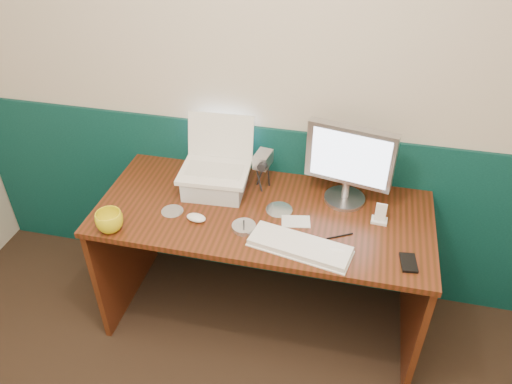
% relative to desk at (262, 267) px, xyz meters
% --- Properties ---
extents(back_wall, '(3.50, 0.04, 2.50)m').
position_rel_desk_xyz_m(back_wall, '(-0.04, 0.37, 0.88)').
color(back_wall, beige).
rests_on(back_wall, ground).
extents(wainscot, '(3.48, 0.02, 1.00)m').
position_rel_desk_xyz_m(wainscot, '(-0.04, 0.36, 0.12)').
color(wainscot, '#072C2F').
rests_on(wainscot, ground).
extents(desk, '(1.60, 0.70, 0.75)m').
position_rel_desk_xyz_m(desk, '(0.00, 0.00, 0.00)').
color(desk, '#391D0A').
rests_on(desk, ground).
extents(laptop_riser, '(0.30, 0.26, 0.10)m').
position_rel_desk_xyz_m(laptop_riser, '(-0.27, 0.11, 0.43)').
color(laptop_riser, silver).
rests_on(laptop_riser, desk).
extents(laptop, '(0.35, 0.28, 0.28)m').
position_rel_desk_xyz_m(laptop, '(-0.27, 0.11, 0.61)').
color(laptop, white).
rests_on(laptop, laptop_riser).
extents(monitor, '(0.43, 0.20, 0.41)m').
position_rel_desk_xyz_m(monitor, '(0.37, 0.18, 0.58)').
color(monitor, '#A5A4A9').
rests_on(monitor, desk).
extents(keyboard, '(0.46, 0.23, 0.03)m').
position_rel_desk_xyz_m(keyboard, '(0.21, -0.22, 0.39)').
color(keyboard, white).
rests_on(keyboard, desk).
extents(mouse_right, '(0.11, 0.07, 0.04)m').
position_rel_desk_xyz_m(mouse_right, '(0.38, -0.23, 0.39)').
color(mouse_right, white).
rests_on(mouse_right, desk).
extents(mouse_left, '(0.10, 0.07, 0.03)m').
position_rel_desk_xyz_m(mouse_left, '(-0.29, -0.14, 0.39)').
color(mouse_left, white).
rests_on(mouse_left, desk).
extents(mug, '(0.15, 0.15, 0.10)m').
position_rel_desk_xyz_m(mug, '(-0.65, -0.29, 0.42)').
color(mug, yellow).
rests_on(mug, desk).
extents(camcorder, '(0.12, 0.16, 0.22)m').
position_rel_desk_xyz_m(camcorder, '(-0.04, 0.19, 0.49)').
color(camcorder, '#A6A5AA').
rests_on(camcorder, desk).
extents(cd_spindle, '(0.11, 0.11, 0.02)m').
position_rel_desk_xyz_m(cd_spindle, '(-0.06, -0.15, 0.39)').
color(cd_spindle, silver).
rests_on(cd_spindle, desk).
extents(cd_loose_a, '(0.11, 0.11, 0.00)m').
position_rel_desk_xyz_m(cd_loose_a, '(-0.42, -0.10, 0.38)').
color(cd_loose_a, silver).
rests_on(cd_loose_a, desk).
extents(cd_loose_b, '(0.13, 0.13, 0.00)m').
position_rel_desk_xyz_m(cd_loose_b, '(0.07, 0.03, 0.38)').
color(cd_loose_b, '#B1BAC1').
rests_on(cd_loose_b, desk).
extents(pen, '(0.11, 0.07, 0.01)m').
position_rel_desk_xyz_m(pen, '(0.37, -0.10, 0.38)').
color(pen, black).
rests_on(pen, desk).
extents(papers, '(0.15, 0.11, 0.00)m').
position_rel_desk_xyz_m(papers, '(0.17, -0.04, 0.38)').
color(papers, silver).
rests_on(papers, desk).
extents(dock, '(0.08, 0.06, 0.01)m').
position_rel_desk_xyz_m(dock, '(0.54, 0.04, 0.38)').
color(dock, white).
rests_on(dock, desk).
extents(music_player, '(0.05, 0.03, 0.09)m').
position_rel_desk_xyz_m(music_player, '(0.54, 0.04, 0.43)').
color(music_player, white).
rests_on(music_player, dock).
extents(pda, '(0.08, 0.12, 0.01)m').
position_rel_desk_xyz_m(pda, '(0.67, -0.21, 0.38)').
color(pda, black).
rests_on(pda, desk).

